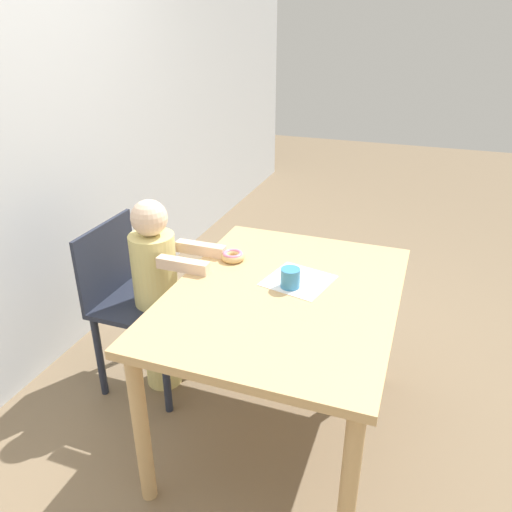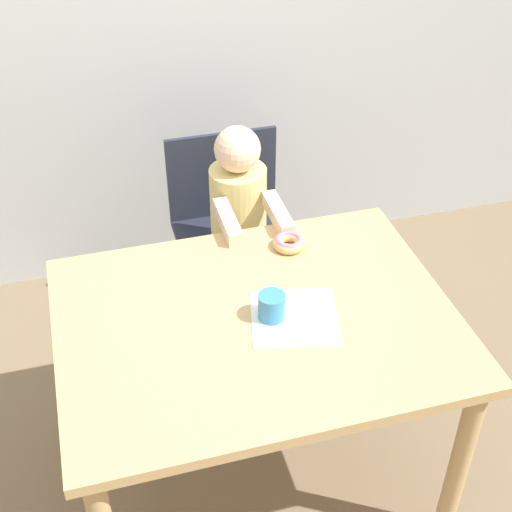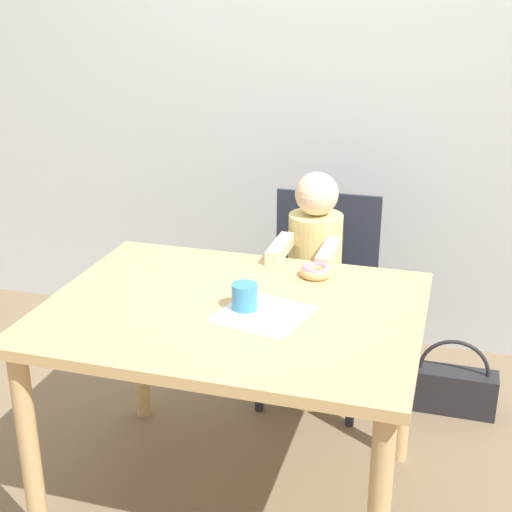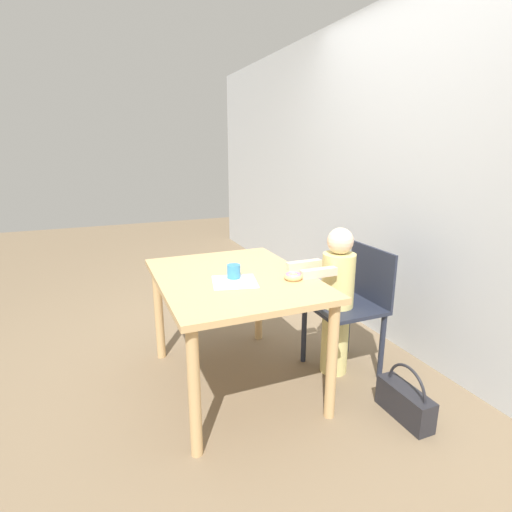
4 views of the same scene
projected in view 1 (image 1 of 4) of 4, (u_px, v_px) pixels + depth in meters
The scene contains 8 objects.
ground_plane at pixel (280, 428), 2.31m from camera, with size 12.00×12.00×0.00m, color #7A664C.
dining_table at pixel (284, 312), 2.03m from camera, with size 1.15×0.89×0.73m.
chair at pixel (137, 300), 2.45m from camera, with size 0.44×0.43×0.84m.
child_figure at pixel (158, 295), 2.39m from camera, with size 0.23×0.43×0.99m.
donut at pixel (233, 256), 2.24m from camera, with size 0.11×0.11×0.04m.
napkin at pixel (298, 281), 2.07m from camera, with size 0.30×0.30×0.00m.
handbag at pixel (196, 306), 3.08m from camera, with size 0.36×0.12×0.32m.
cup at pixel (290, 278), 2.01m from camera, with size 0.08×0.08×0.08m.
Camera 1 is at (-1.67, -0.48, 1.72)m, focal length 35.00 mm.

